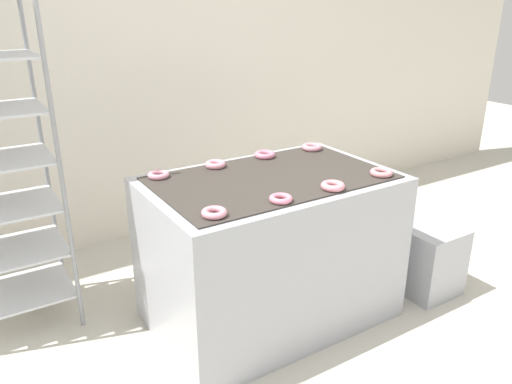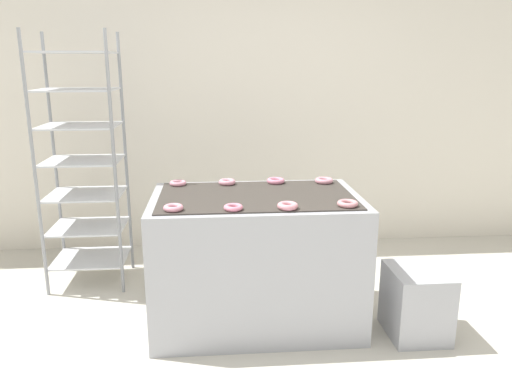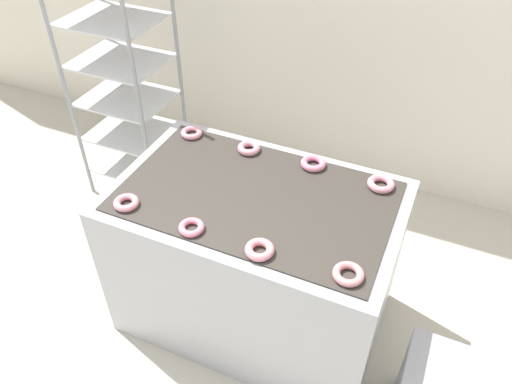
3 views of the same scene
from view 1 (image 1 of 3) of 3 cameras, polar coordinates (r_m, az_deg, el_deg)
The scene contains 12 objects.
ground_plane at distance 2.59m, azimuth 10.30°, elevation -20.68°, with size 14.00×14.00×0.00m, color beige.
wall_back at distance 3.77m, azimuth -11.08°, elevation 15.96°, with size 8.00×0.05×2.80m.
fryer_machine at distance 2.78m, azimuth 1.67°, elevation -6.56°, with size 1.30×0.83×0.85m.
glaze_bin at distance 3.30m, azimuth 18.70°, elevation -7.15°, with size 0.34×0.39×0.43m.
donut_near_left at distance 2.14m, azimuth -4.80°, elevation -2.37°, with size 0.11×0.11×0.03m, color pink.
donut_near_midleft at distance 2.28m, azimuth 2.85°, elevation -0.77°, with size 0.11×0.11×0.03m, color pink.
donut_near_midright at distance 2.46m, azimuth 8.77°, elevation 0.70°, with size 0.12×0.12×0.03m, color pink.
donut_near_right at distance 2.71m, azimuth 14.14°, elevation 2.18°, with size 0.12×0.12×0.03m, color #D2888E.
donut_far_left at distance 2.64m, azimuth -11.08°, elevation 1.94°, with size 0.11×0.11×0.03m, color pink.
donut_far_midleft at distance 2.76m, azimuth -4.67°, elevation 3.17°, with size 0.11×0.11×0.03m, color pink.
donut_far_midright at distance 2.93m, azimuth 1.01°, elevation 4.30°, with size 0.12×0.12×0.03m, color pink.
donut_far_right at distance 3.10m, azimuth 6.40°, elevation 5.12°, with size 0.12×0.12×0.03m, color pink.
Camera 1 is at (-1.38, -1.37, 1.71)m, focal length 35.00 mm.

